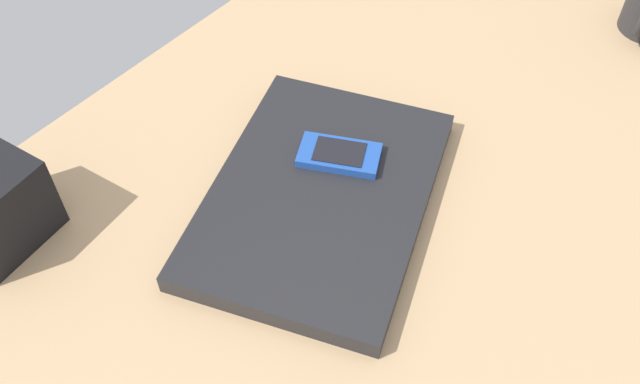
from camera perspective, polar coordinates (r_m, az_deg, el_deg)
desk_surface at (r=89.93cm, az=5.25°, el=1.38°), size 120.00×80.00×3.00cm
laptop_closed at (r=83.64cm, az=0.00°, el=-0.33°), size 41.37×34.82×2.53cm
cell_phone_on_laptop at (r=85.66cm, az=1.58°, el=3.05°), size 9.02×11.23×1.22cm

